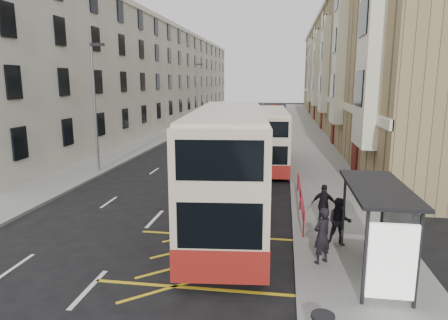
% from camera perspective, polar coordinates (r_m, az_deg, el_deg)
% --- Properties ---
extents(ground, '(200.00, 200.00, 0.00)m').
position_cam_1_polar(ground, '(14.25, -15.03, -13.49)').
color(ground, black).
rests_on(ground, ground).
extents(pavement_right, '(4.00, 120.00, 0.15)m').
position_cam_1_polar(pavement_right, '(42.29, 11.97, 3.11)').
color(pavement_right, slate).
rests_on(pavement_right, ground).
extents(pavement_left, '(3.00, 120.00, 0.15)m').
position_cam_1_polar(pavement_left, '(44.14, -8.58, 3.56)').
color(pavement_left, slate).
rests_on(pavement_left, ground).
extents(kerb_right, '(0.25, 120.00, 0.15)m').
position_cam_1_polar(kerb_right, '(42.22, 9.25, 3.19)').
color(kerb_right, gray).
rests_on(kerb_right, ground).
extents(kerb_left, '(0.25, 120.00, 0.15)m').
position_cam_1_polar(kerb_left, '(43.73, -6.70, 3.53)').
color(kerb_left, gray).
rests_on(kerb_left, ground).
extents(road_markings, '(10.00, 110.00, 0.01)m').
position_cam_1_polar(road_markings, '(57.37, 3.07, 5.34)').
color(road_markings, silver).
rests_on(road_markings, ground).
extents(terrace_right, '(10.75, 79.00, 15.25)m').
position_cam_1_polar(terrace_right, '(57.99, 18.35, 12.30)').
color(terrace_right, '#9B875A').
rests_on(terrace_right, ground).
extents(terrace_left, '(9.18, 79.00, 13.25)m').
position_cam_1_polar(terrace_left, '(60.33, -9.89, 11.68)').
color(terrace_left, beige).
rests_on(terrace_left, ground).
extents(bus_shelter, '(1.65, 4.25, 2.70)m').
position_cam_1_polar(bus_shelter, '(12.37, 22.01, -7.17)').
color(bus_shelter, black).
rests_on(bus_shelter, pavement_right).
extents(guard_railing, '(0.06, 6.56, 1.01)m').
position_cam_1_polar(guard_railing, '(18.28, 10.88, -4.88)').
color(guard_railing, '#A90C20').
rests_on(guard_railing, pavement_right).
extents(street_lamp_near, '(0.93, 0.18, 8.00)m').
position_cam_1_polar(street_lamp_near, '(26.58, -17.92, 8.03)').
color(street_lamp_near, gray).
rests_on(street_lamp_near, pavement_left).
extents(street_lamp_far, '(0.93, 0.18, 8.00)m').
position_cam_1_polar(street_lamp_far, '(55.10, -3.87, 9.92)').
color(street_lamp_far, gray).
rests_on(street_lamp_far, pavement_left).
extents(double_decker_front, '(3.85, 12.15, 4.77)m').
position_cam_1_polar(double_decker_front, '(16.42, 0.72, -0.86)').
color(double_decker_front, beige).
rests_on(double_decker_front, ground).
extents(double_decker_rear, '(2.75, 10.01, 3.95)m').
position_cam_1_polar(double_decker_rear, '(27.70, 6.58, 3.15)').
color(double_decker_rear, beige).
rests_on(double_decker_rear, ground).
extents(pedestrian_near, '(0.80, 0.77, 1.84)m').
position_cam_1_polar(pedestrian_near, '(13.20, 13.82, -10.42)').
color(pedestrian_near, black).
rests_on(pedestrian_near, pavement_right).
extents(pedestrian_mid, '(0.92, 0.76, 1.72)m').
position_cam_1_polar(pedestrian_mid, '(14.74, 16.15, -8.48)').
color(pedestrian_mid, black).
rests_on(pedestrian_mid, pavement_right).
extents(pedestrian_far, '(1.05, 0.61, 1.67)m').
position_cam_1_polar(pedestrian_far, '(16.60, 14.08, -6.22)').
color(pedestrian_far, black).
rests_on(pedestrian_far, pavement_right).
extents(white_van, '(2.95, 5.99, 1.64)m').
position_cam_1_polar(white_van, '(49.04, -4.04, 5.28)').
color(white_van, white).
rests_on(white_van, ground).
extents(car_silver, '(2.03, 4.52, 1.51)m').
position_cam_1_polar(car_silver, '(68.66, -0.40, 6.95)').
color(car_silver, '#919499').
rests_on(car_silver, ground).
extents(car_dark, '(1.83, 4.07, 1.30)m').
position_cam_1_polar(car_dark, '(81.41, 2.48, 7.53)').
color(car_dark, black).
rests_on(car_dark, ground).
extents(car_red, '(2.56, 5.53, 1.56)m').
position_cam_1_polar(car_red, '(78.65, 7.15, 7.43)').
color(car_red, '#AD2116').
rests_on(car_red, ground).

